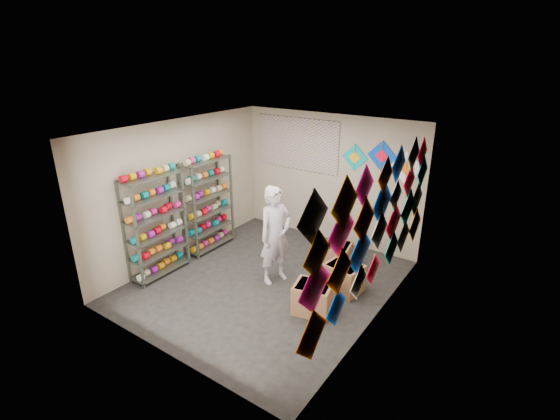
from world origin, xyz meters
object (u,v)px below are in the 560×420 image
Objects in this scene: shelf_rack_back at (208,205)px; carton_a at (313,298)px; shelf_rack_front at (156,226)px; shopkeeper at (276,235)px; carton_b at (344,278)px; carton_c at (337,256)px.

carton_a is at bearing -14.27° from shelf_rack_back.
carton_a is (2.91, 0.56, -0.71)m from shelf_rack_front.
shopkeeper is (1.88, 1.01, -0.07)m from shelf_rack_front.
carton_b is (1.15, 0.38, -0.64)m from shopkeeper.
carton_b is at bearing 67.81° from carton_a.
shopkeeper is at bearing 28.25° from shelf_rack_front.
shelf_rack_front is 3.33× the size of carton_a.
carton_a reaches higher than carton_c.
carton_b is (0.13, 0.83, 0.00)m from carton_a.
shopkeeper is 1.29m from carton_a.
shopkeeper reaches higher than carton_c.
carton_b is (3.03, 1.39, -0.71)m from shelf_rack_front.
shelf_rack_front reaches higher than carton_a.
shelf_rack_back is (0.00, 1.30, 0.00)m from shelf_rack_front.
shopkeeper is at bearing -153.75° from carton_b.
carton_c is at bearing 16.68° from shelf_rack_back.
shopkeeper is 3.08× the size of carton_a.
carton_b reaches higher than carton_a.
shelf_rack_front reaches higher than carton_c.
shopkeeper reaches higher than carton_b.
shelf_rack_front and shelf_rack_back have the same top height.
shelf_rack_front is at bearing -90.00° from shelf_rack_back.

